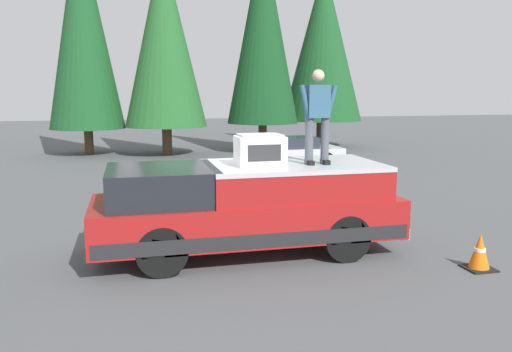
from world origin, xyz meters
name	(u,v)px	position (x,y,z in m)	size (l,w,h in m)	color
ground_plane	(219,247)	(0.00, 0.00, 0.00)	(90.00, 90.00, 0.00)	#4C4F51
pickup_truck	(247,207)	(-0.49, -0.45, 0.87)	(2.01, 5.54, 1.65)	maroon
compressor_unit	(260,150)	(-0.62, -0.67, 1.93)	(0.65, 0.84, 0.56)	white
person_on_truck_bed	(318,114)	(-0.71, -1.71, 2.55)	(0.29, 0.72, 1.69)	#4C515B
parked_car_silver	(290,152)	(9.83, -4.52, 0.58)	(1.64, 4.10, 1.16)	silver
traffic_cone	(480,253)	(-2.28, -4.05, 0.29)	(0.47, 0.47, 0.62)	black
conifer_far_left	(323,44)	(16.27, -8.26, 5.34)	(4.14, 4.14, 9.30)	#4C3826
conifer_left	(263,29)	(14.75, -4.67, 5.79)	(3.39, 3.39, 10.20)	#4C3826
conifer_center_left	(164,37)	(14.62, -0.07, 5.31)	(3.71, 3.71, 9.31)	#4C3826
conifer_center_right	(83,25)	(15.64, 3.46, 5.86)	(3.38, 3.38, 10.53)	#4C3826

